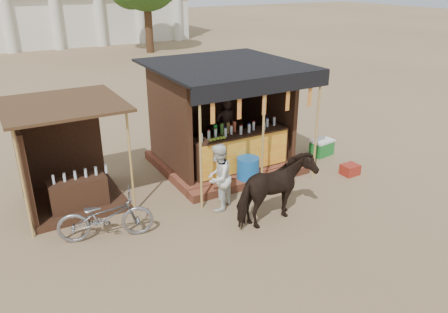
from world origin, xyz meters
TOP-DOWN VIEW (x-y plane):
  - ground at (0.00, 0.00)m, footprint 120.00×120.00m
  - main_stall at (1.01, 3.36)m, footprint 3.60×3.61m
  - secondary_stall at (-3.17, 3.24)m, footprint 2.40×2.40m
  - cow at (0.45, 0.25)m, footprint 1.84×1.05m
  - motorbike at (-2.77, 1.41)m, footprint 1.94×1.13m
  - bystander at (-0.29, 1.34)m, footprint 0.94×0.91m
  - blue_barrel at (0.90, 2.00)m, footprint 0.61×0.61m
  - red_crate at (3.55, 1.20)m, footprint 0.43×0.37m
  - cooler at (3.81, 2.60)m, footprint 0.70×0.53m

SIDE VIEW (x-z plane):
  - ground at x=0.00m, z-range 0.00..0.00m
  - red_crate at x=3.55m, z-range 0.00..0.27m
  - cooler at x=3.81m, z-range 0.00..0.46m
  - blue_barrel at x=0.90m, z-range 0.00..0.73m
  - motorbike at x=-2.77m, z-range 0.00..0.96m
  - cow at x=0.45m, z-range 0.00..1.47m
  - bystander at x=-0.29m, z-range 0.00..1.52m
  - secondary_stall at x=-3.17m, z-range -0.34..2.04m
  - main_stall at x=1.01m, z-range -0.37..2.41m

